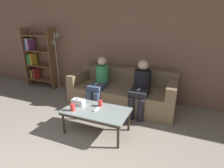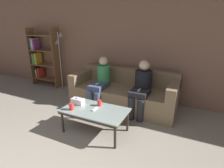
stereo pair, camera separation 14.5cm
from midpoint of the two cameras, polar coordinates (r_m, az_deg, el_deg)
The scene contains 11 objects.
wall_back at distance 4.19m, azimuth 8.09°, elevation 12.57°, with size 12.00×0.06×2.60m.
couch at distance 3.92m, azimuth 4.98°, elevation -2.86°, with size 2.27×0.93×0.79m.
coffee_table at distance 2.92m, azimuth -4.15°, elevation -9.03°, with size 1.07×0.61×0.41m.
cup_near_left at distance 2.92m, azimuth -11.68°, elevation -7.20°, with size 0.08×0.08×0.12m.
cup_near_right at distance 3.01m, azimuth -2.75°, elevation -6.19°, with size 0.07×0.07×0.10m.
tissue_box at distance 3.11m, azimuth -9.80°, elevation -5.54°, with size 0.22×0.12×0.13m.
game_remote at distance 2.90m, azimuth -4.18°, elevation -8.13°, with size 0.04×0.15×0.02m.
bookshelf at distance 5.56m, azimuth -21.29°, elevation 7.81°, with size 0.95×0.32×1.67m.
standing_lamp at distance 4.84m, azimuth -15.60°, elevation 8.89°, with size 0.31×0.26×1.58m.
seated_person_left_end at distance 3.80m, azimuth -2.57°, elevation 0.94°, with size 0.31×0.67×1.09m.
seated_person_mid_left at distance 3.50m, azimuth 10.83°, elevation -0.63°, with size 0.34×0.67×1.09m.
Camera 2 is at (1.33, -0.16, 1.72)m, focal length 28.00 mm.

